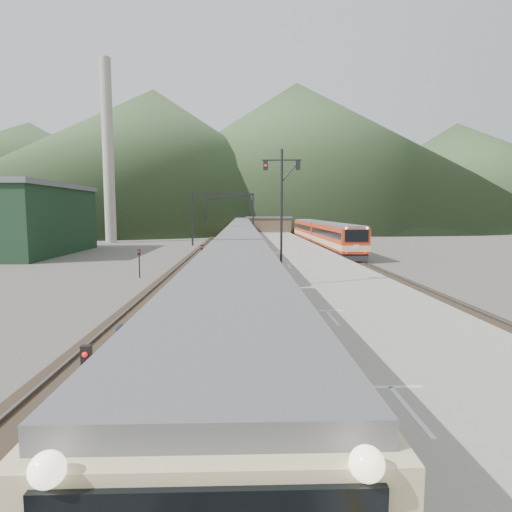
{
  "coord_description": "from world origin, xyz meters",
  "views": [
    {
      "loc": [
        0.23,
        -10.68,
        5.25
      ],
      "look_at": [
        1.18,
        20.27,
        2.0
      ],
      "focal_mm": 30.0,
      "sensor_mm": 36.0,
      "label": 1
    }
  ],
  "objects_px": {
    "main_train": "(241,238)",
    "signal_mast": "(282,204)",
    "second_train": "(321,234)",
    "worker": "(121,350)"
  },
  "relations": [
    {
      "from": "second_train",
      "to": "worker",
      "type": "relative_size",
      "value": 22.74
    },
    {
      "from": "second_train",
      "to": "signal_mast",
      "type": "xyz_separation_m",
      "value": [
        -9.09,
        -37.42,
        3.67
      ]
    },
    {
      "from": "main_train",
      "to": "second_train",
      "type": "relative_size",
      "value": 2.56
    },
    {
      "from": "signal_mast",
      "to": "worker",
      "type": "bearing_deg",
      "value": -119.36
    },
    {
      "from": "main_train",
      "to": "signal_mast",
      "type": "height_order",
      "value": "signal_mast"
    },
    {
      "from": "main_train",
      "to": "worker",
      "type": "xyz_separation_m",
      "value": [
        -3.65,
        -39.33,
        -1.15
      ]
    },
    {
      "from": "worker",
      "to": "second_train",
      "type": "bearing_deg",
      "value": -63.05
    },
    {
      "from": "signal_mast",
      "to": "worker",
      "type": "height_order",
      "value": "signal_mast"
    },
    {
      "from": "main_train",
      "to": "second_train",
      "type": "distance_m",
      "value": 14.52
    },
    {
      "from": "second_train",
      "to": "worker",
      "type": "xyz_separation_m",
      "value": [
        -15.15,
        -48.19,
        -1.12
      ]
    }
  ]
}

